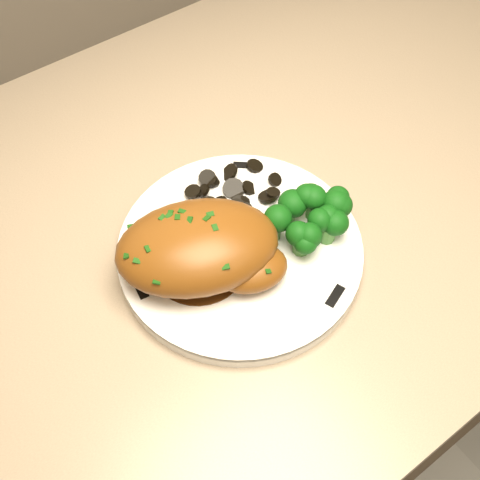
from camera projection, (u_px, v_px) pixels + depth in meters
counter at (183, 387)px, 0.95m from camera, size 1.92×0.64×0.95m
plate at (240, 250)px, 0.59m from camera, size 0.24×0.24×0.02m
rim_accent_0 at (245, 166)px, 0.64m from camera, size 0.02×0.02×0.00m
rim_accent_1 at (140, 288)px, 0.56m from camera, size 0.01×0.03×0.00m
rim_accent_2 at (335, 296)px, 0.55m from camera, size 0.03×0.02×0.00m
gravy_pool at (199, 264)px, 0.57m from camera, size 0.09×0.09×0.00m
chicken_breast at (203, 249)px, 0.55m from camera, size 0.18×0.16×0.06m
mushroom_pile at (237, 194)px, 0.62m from camera, size 0.08×0.06×0.02m
broccoli_florets at (307, 217)px, 0.58m from camera, size 0.09×0.07×0.04m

